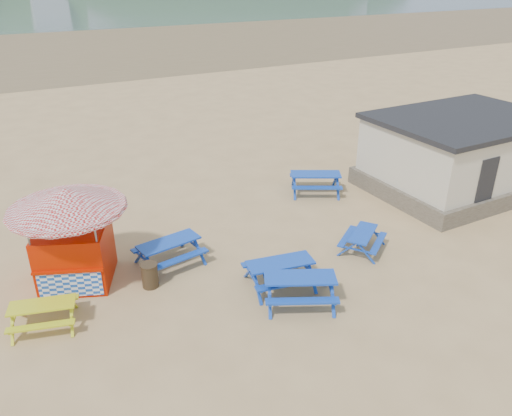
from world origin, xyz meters
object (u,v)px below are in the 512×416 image
ice_cream_kiosk (70,224)px  picnic_table_blue_a (170,253)px  picnic_table_yellow (44,315)px  amenity_block (461,153)px  picnic_table_blue_b (315,183)px  litter_bin (150,275)px

ice_cream_kiosk → picnic_table_blue_a: bearing=13.1°
picnic_table_yellow → amenity_block: bearing=20.0°
picnic_table_blue_a → picnic_table_yellow: 4.20m
ice_cream_kiosk → picnic_table_blue_b: bearing=33.8°
picnic_table_yellow → litter_bin: bearing=23.6°
amenity_block → ice_cream_kiosk: bearing=178.2°
picnic_table_blue_b → amenity_block: size_ratio=0.35×
ice_cream_kiosk → litter_bin: ice_cream_kiosk is taller
litter_bin → amenity_block: (13.95, 0.89, 1.18)m
picnic_table_blue_a → litter_bin: (-0.95, -0.91, -0.02)m
picnic_table_blue_a → amenity_block: bearing=-8.9°
picnic_table_blue_a → litter_bin: bearing=-144.9°
picnic_table_yellow → ice_cream_kiosk: bearing=71.3°
picnic_table_yellow → ice_cream_kiosk: (1.24, 1.82, 1.56)m
picnic_table_blue_b → litter_bin: (-8.29, -3.34, -0.04)m
picnic_table_yellow → ice_cream_kiosk: size_ratio=0.44×
litter_bin → amenity_block: 14.03m
picnic_table_blue_b → picnic_table_blue_a: bearing=-132.6°
picnic_table_blue_b → amenity_block: (5.66, -2.45, 1.13)m
picnic_table_blue_b → ice_cream_kiosk: ice_cream_kiosk is taller
picnic_table_yellow → litter_bin: (3.03, 0.43, 0.04)m
picnic_table_blue_b → ice_cream_kiosk: size_ratio=0.59×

